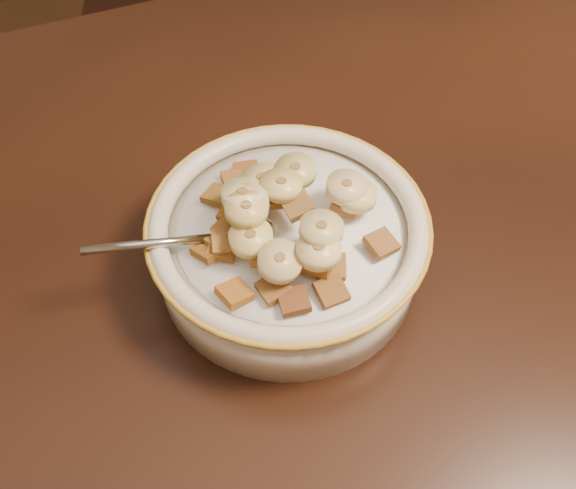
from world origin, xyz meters
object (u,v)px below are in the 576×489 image
object	(u,v)px
chair	(199,28)
cereal_bowl	(288,249)
table	(215,339)
spoon	(245,234)

from	to	relation	value
chair	cereal_bowl	size ratio (longest dim) A/B	5.00
table	chair	bearing A→B (deg)	75.29
table	chair	distance (m)	0.80
table	cereal_bowl	size ratio (longest dim) A/B	6.90
table	spoon	xyz separation A→B (m)	(0.04, 0.03, 0.07)
table	spoon	distance (m)	0.09
chair	spoon	bearing A→B (deg)	-85.09
table	chair	size ratio (longest dim) A/B	1.38
cereal_bowl	spoon	distance (m)	0.04
chair	spoon	world-z (taller)	chair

